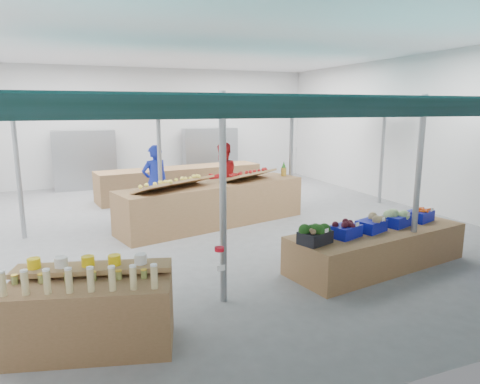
{
  "coord_description": "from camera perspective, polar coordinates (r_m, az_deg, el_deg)",
  "views": [
    {
      "loc": [
        -2.93,
        -9.52,
        2.78
      ],
      "look_at": [
        0.21,
        -1.6,
        1.1
      ],
      "focal_mm": 32.0,
      "sensor_mm": 36.0,
      "label": 1
    }
  ],
  "objects": [
    {
      "name": "apple_heap_yellow",
      "position": [
        9.51,
        -8.79,
        1.31
      ],
      "size": [
        2.0,
        1.54,
        0.27
      ],
      "rotation": [
        0.0,
        0.0,
        0.51
      ],
      "color": "#997247",
      "rests_on": "fruit_counter"
    },
    {
      "name": "vendor_right",
      "position": [
        11.41,
        -2.35,
        1.88
      ],
      "size": [
        1.06,
        0.92,
        1.88
      ],
      "primitive_type": "imported",
      "rotation": [
        0.0,
        0.0,
        3.4
      ],
      "color": "red",
      "rests_on": "floor"
    },
    {
      "name": "awnings",
      "position": [
        8.59,
        3.8,
        11.16
      ],
      "size": [
        9.5,
        7.08,
        0.3
      ],
      "color": "#0A2A29",
      "rests_on": "pole_grid"
    },
    {
      "name": "vendor_left",
      "position": [
        10.96,
        -11.27,
        1.29
      ],
      "size": [
        0.78,
        0.61,
        1.88
      ],
      "primitive_type": "imported",
      "rotation": [
        0.0,
        0.0,
        3.4
      ],
      "color": "#1A2AAD",
      "rests_on": "floor"
    },
    {
      "name": "pole_grid",
      "position": [
        8.65,
        3.72,
        4.73
      ],
      "size": [
        10.0,
        4.6,
        3.0
      ],
      "color": "gray",
      "rests_on": "floor"
    },
    {
      "name": "floor",
      "position": [
        10.34,
        -4.36,
        -4.45
      ],
      "size": [
        13.0,
        13.0,
        0.0
      ],
      "primitive_type": "plane",
      "color": "slate",
      "rests_on": "ground"
    },
    {
      "name": "sparrow",
      "position": [
        6.67,
        9.69,
        -5.22
      ],
      "size": [
        0.12,
        0.09,
        0.11
      ],
      "rotation": [
        0.0,
        0.0,
        0.35
      ],
      "color": "brown",
      "rests_on": "crate_broccoli"
    },
    {
      "name": "fruit_counter",
      "position": [
        10.28,
        -3.46,
        -1.63
      ],
      "size": [
        4.82,
        2.27,
        1.0
      ],
      "primitive_type": "cube",
      "rotation": [
        0.0,
        0.0,
        0.26
      ],
      "color": "brown",
      "rests_on": "floor"
    },
    {
      "name": "crate_carrots",
      "position": [
        8.8,
        22.86,
        -2.87
      ],
      "size": [
        0.59,
        0.5,
        0.29
      ],
      "rotation": [
        0.0,
        0.0,
        0.35
      ],
      "color": "#0E1598",
      "rests_on": "veg_counter"
    },
    {
      "name": "hall",
      "position": [
        11.34,
        -6.76,
        10.43
      ],
      "size": [
        13.0,
        13.0,
        13.0
      ],
      "color": "silver",
      "rests_on": "ground"
    },
    {
      "name": "far_counter",
      "position": [
        13.65,
        -7.81,
        1.33
      ],
      "size": [
        5.31,
        1.77,
        0.94
      ],
      "primitive_type": "cube",
      "rotation": [
        0.0,
        0.0,
        0.14
      ],
      "color": "brown",
      "rests_on": "floor"
    },
    {
      "name": "crate_broccoli",
      "position": [
        6.88,
        9.99,
        -5.51
      ],
      "size": [
        0.59,
        0.5,
        0.35
      ],
      "rotation": [
        0.0,
        0.0,
        0.35
      ],
      "color": "black",
      "rests_on": "veg_counter"
    },
    {
      "name": "pole_ribbon",
      "position": [
        5.22,
        -2.75,
        -7.85
      ],
      "size": [
        0.12,
        0.12,
        0.28
      ],
      "color": "red",
      "rests_on": "pole_grid"
    },
    {
      "name": "crate_celeriac",
      "position": [
        7.77,
        17.11,
        -4.01
      ],
      "size": [
        0.59,
        0.5,
        0.31
      ],
      "rotation": [
        0.0,
        0.0,
        0.35
      ],
      "color": "#0E1598",
      "rests_on": "veg_counter"
    },
    {
      "name": "back_shelving_right",
      "position": [
        16.38,
        -3.99,
        4.91
      ],
      "size": [
        2.0,
        0.5,
        2.0
      ],
      "primitive_type": "cube",
      "color": "#B23F33",
      "rests_on": "floor"
    },
    {
      "name": "crate_beets",
      "position": [
        7.33,
        13.9,
        -4.83
      ],
      "size": [
        0.59,
        0.5,
        0.29
      ],
      "rotation": [
        0.0,
        0.0,
        0.35
      ],
      "color": "#0E1598",
      "rests_on": "veg_counter"
    },
    {
      "name": "back_shelving_left",
      "position": [
        15.62,
        -19.95,
        3.97
      ],
      "size": [
        2.0,
        0.5,
        2.0
      ],
      "primitive_type": "cube",
      "color": "#B23F33",
      "rests_on": "floor"
    },
    {
      "name": "crate_cabbage",
      "position": [
        8.27,
        20.18,
        -3.2
      ],
      "size": [
        0.59,
        0.5,
        0.35
      ],
      "rotation": [
        0.0,
        0.0,
        0.35
      ],
      "color": "#0E1598",
      "rests_on": "veg_counter"
    },
    {
      "name": "pineapple",
      "position": [
        11.35,
        5.85,
        3.05
      ],
      "size": [
        0.14,
        0.14,
        0.39
      ],
      "rotation": [
        0.0,
        0.0,
        0.51
      ],
      "color": "#8C6019",
      "rests_on": "fruit_counter"
    },
    {
      "name": "apple_heap_red",
      "position": [
        10.61,
        1.14,
        2.45
      ],
      "size": [
        1.65,
        1.35,
        0.27
      ],
      "rotation": [
        0.0,
        0.0,
        0.51
      ],
      "color": "#997247",
      "rests_on": "fruit_counter"
    },
    {
      "name": "bottle_shelf",
      "position": [
        5.46,
        -19.12,
        -14.76
      ],
      "size": [
        2.0,
        1.5,
        1.1
      ],
      "rotation": [
        0.0,
        0.0,
        -0.25
      ],
      "color": "brown",
      "rests_on": "floor"
    },
    {
      "name": "veg_counter",
      "position": [
        8.04,
        17.82,
        -7.09
      ],
      "size": [
        3.57,
        1.72,
        0.67
      ],
      "primitive_type": "cube",
      "rotation": [
        0.0,
        0.0,
        0.18
      ],
      "color": "brown",
      "rests_on": "floor"
    }
  ]
}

